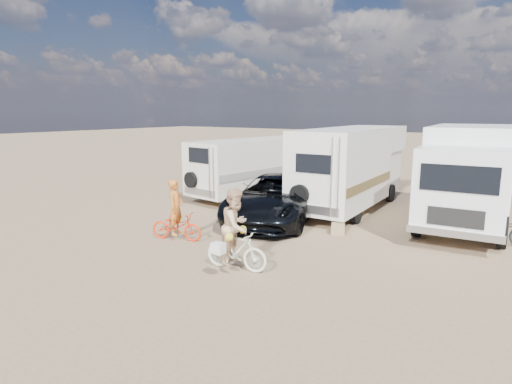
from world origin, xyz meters
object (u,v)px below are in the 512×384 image
Objects in this scene: bike_man at (177,226)px; crate at (338,229)px; rv_main at (352,169)px; rv_left at (256,168)px; bike_woman at (236,251)px; cooler at (227,216)px; bike_parked at (499,228)px; dark_suv at (276,198)px; rider_man at (176,213)px; box_truck at (467,177)px; rider_woman at (236,233)px.

crate is (3.71, 3.32, -0.25)m from bike_man.
bike_man is 3.86× the size of crate.
rv_left is (-4.56, 0.01, -0.30)m from rv_main.
bike_woman is at bearing -125.17° from bike_man.
bike_man is 2.42m from cooler.
bike_man reaches higher than cooler.
bike_parked reaches higher than bike_man.
rv_main is 7.95m from bike_woman.
cooler is (-1.21, -1.25, -0.57)m from dark_suv.
rv_main is at bearing 90.26° from bike_parked.
rv_left is 7.22m from rider_man.
rv_left is 4.13× the size of bike_woman.
bike_parked is 3.18× the size of cooler.
box_truck is 1.19× the size of dark_suv.
rider_woman is at bearing -0.00° from bike_woman.
bike_woman is 3.92× the size of crate.
dark_suv is at bearing 61.58° from cooler.
crate is (3.72, 0.90, -0.06)m from cooler.
rider_man is 2.49m from cooler.
rv_left reaches higher than bike_woman.
bike_man reaches higher than crate.
rv_main is 1.25× the size of dark_suv.
bike_man is at bearing -112.85° from rv_main.
crate is at bearing -19.62° from bike_woman.
rv_main is at bearing 6.96° from rv_left.
crate is at bearing -23.54° from dark_suv.
rv_main is at bearing 170.08° from box_truck.
bike_parked is 4.26× the size of crate.
bike_woman is at bearing -89.77° from rv_main.
rv_main is 1.05× the size of box_truck.
box_truck is 16.42× the size of crate.
cooler is (-0.01, 2.41, -0.60)m from rider_man.
rider_man is 9.47m from bike_parked.
rv_main is 5.73m from bike_parked.
bike_woman is (2.95, -0.94, 0.07)m from bike_man.
bike_man is at bearing -123.71° from dark_suv.
box_truck reaches higher than bike_man.
bike_parked is (5.33, -1.79, -1.11)m from rv_main.
dark_suv is 3.86m from rider_man.
bike_woman is (4.89, -7.88, -0.79)m from rv_left.
dark_suv is 3.12× the size of rider_woman.
dark_suv is 3.59× the size of bike_man.
rv_main reaches higher than rider_woman.
box_truck is 2.20m from bike_parked.
rider_woman is at bearing -125.17° from bike_man.
rv_left is 5.04m from cooler.
dark_suv reaches higher than bike_parked.
cooler is at bearing -122.35° from rv_main.
rider_woman is at bearing -51.07° from rv_left.
rider_woman is (0.33, -7.87, -0.66)m from rv_main.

